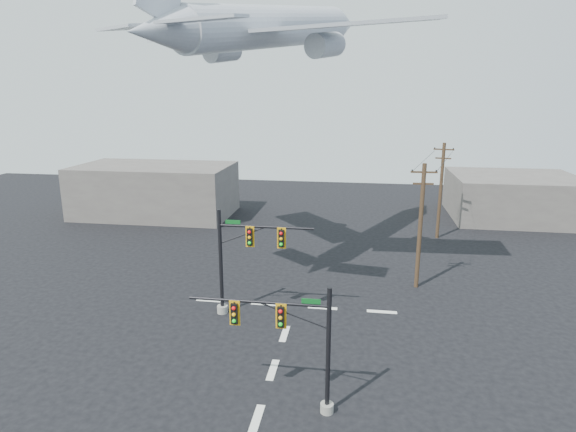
% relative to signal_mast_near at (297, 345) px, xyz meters
% --- Properties ---
extents(ground, '(120.00, 120.00, 0.00)m').
position_rel_signal_mast_near_xyz_m(ground, '(-1.71, -0.92, -3.35)').
color(ground, black).
rests_on(ground, ground).
extents(lane_markings, '(14.00, 21.20, 0.01)m').
position_rel_signal_mast_near_xyz_m(lane_markings, '(-1.71, 4.41, -3.34)').
color(lane_markings, white).
rests_on(lane_markings, ground).
extents(signal_mast_near, '(6.64, 0.68, 6.18)m').
position_rel_signal_mast_near_xyz_m(signal_mast_near, '(0.00, 0.00, 0.00)').
color(signal_mast_near, gray).
rests_on(signal_mast_near, ground).
extents(signal_mast_far, '(6.44, 0.78, 7.13)m').
position_rel_signal_mast_near_xyz_m(signal_mast_far, '(-4.99, 9.29, 0.45)').
color(signal_mast_far, gray).
rests_on(signal_mast_far, ground).
extents(utility_pole_a, '(1.89, 0.31, 9.44)m').
position_rel_signal_mast_near_xyz_m(utility_pole_a, '(7.01, 15.86, 1.58)').
color(utility_pole_a, '#442F1D').
rests_on(utility_pole_a, ground).
extents(utility_pole_b, '(1.93, 0.55, 9.61)m').
position_rel_signal_mast_near_xyz_m(utility_pole_b, '(10.43, 29.29, 1.67)').
color(utility_pole_b, '#442F1D').
rests_on(utility_pole_b, ground).
extents(power_lines, '(5.15, 13.43, 0.03)m').
position_rel_signal_mast_near_xyz_m(power_lines, '(8.72, 22.58, 5.48)').
color(power_lines, black).
extents(airliner, '(23.78, 26.04, 7.16)m').
position_rel_signal_mast_near_xyz_m(airliner, '(-4.39, 18.11, 15.62)').
color(airliner, silver).
extents(building_left, '(18.00, 10.00, 6.00)m').
position_rel_signal_mast_near_xyz_m(building_left, '(-21.71, 34.08, -0.35)').
color(building_left, '#68625C').
rests_on(building_left, ground).
extents(building_right, '(14.00, 12.00, 5.00)m').
position_rel_signal_mast_near_xyz_m(building_right, '(20.29, 39.08, -0.85)').
color(building_right, '#68625C').
rests_on(building_right, ground).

